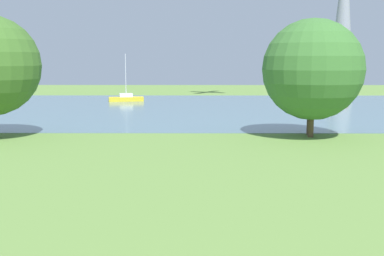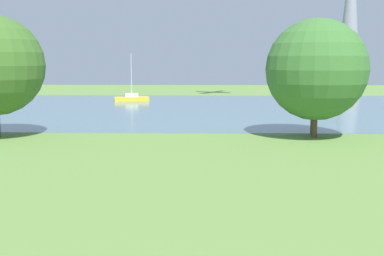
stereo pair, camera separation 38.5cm
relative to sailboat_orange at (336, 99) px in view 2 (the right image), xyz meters
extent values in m
plane|color=olive|center=(-19.59, -35.84, -0.47)|extent=(160.00, 160.00, 0.00)
cube|color=slate|center=(-19.59, -7.84, -0.46)|extent=(140.00, 40.00, 0.02)
cube|color=orange|center=(0.00, 0.00, -0.15)|extent=(5.02, 2.62, 0.60)
cube|color=white|center=(0.00, 0.00, 0.40)|extent=(2.01, 1.51, 0.50)
cylinder|color=silver|center=(0.00, 0.00, 3.69)|extent=(0.10, 0.10, 7.08)
cube|color=yellow|center=(-28.23, 1.27, -0.15)|extent=(5.01, 2.49, 0.60)
cube|color=white|center=(-28.23, 1.27, 0.40)|extent=(1.99, 1.46, 0.50)
cylinder|color=silver|center=(-28.23, 1.27, 3.16)|extent=(0.10, 0.10, 6.01)
cylinder|color=brown|center=(-9.74, -29.62, 0.76)|extent=(0.44, 0.44, 2.47)
sphere|color=#3B6F30|center=(-9.74, -29.62, 4.65)|extent=(7.57, 7.57, 7.57)
cylinder|color=brown|center=(-9.54, -28.39, 0.92)|extent=(0.44, 0.44, 2.79)
sphere|color=#28602D|center=(-9.54, -28.39, 4.36)|extent=(5.83, 5.83, 5.83)
cone|color=gray|center=(6.06, 15.84, 12.56)|extent=(4.40, 4.40, 26.06)
camera|label=1|loc=(-18.51, -65.65, 5.41)|focal=44.81mm
camera|label=2|loc=(-18.13, -65.65, 5.41)|focal=44.81mm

